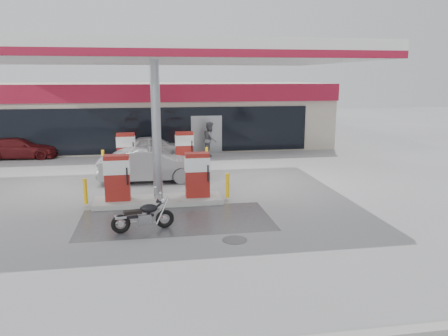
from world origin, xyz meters
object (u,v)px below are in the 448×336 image
Objects in this scene: pump_island_near at (158,184)px; attendant at (210,139)px; parked_car_left at (20,148)px; hatchback_silver at (150,165)px; pump_island_far at (156,154)px; parked_motorcycle at (144,217)px; sedan_white at (155,146)px.

attendant is at bearing 70.74° from pump_island_near.
hatchback_silver is at bearing -131.88° from parked_car_left.
parked_car_left is at bearing 96.02° from attendant.
pump_island_far is 2.69m from hatchback_silver.
pump_island_far is at bearing 144.84° from attendant.
sedan_white is (0.46, 11.99, 0.18)m from parked_motorcycle.
sedan_white is (-0.01, 9.20, -0.10)m from pump_island_near.
pump_island_near is at bearing -90.00° from pump_island_far.
parked_motorcycle is (-0.47, -8.79, -0.29)m from pump_island_far.
parked_motorcycle is 0.46× the size of parked_car_left.
sedan_white is 5.88m from hatchback_silver.
attendant is 0.45× the size of hatchback_silver.
sedan_white is 0.89× the size of parked_car_left.
pump_island_far is at bearing -117.13° from parked_car_left.
pump_island_far is 1.44× the size of sedan_white.
pump_island_near and pump_island_far have the same top height.
hatchback_silver is (0.21, 6.12, 0.30)m from parked_motorcycle.
hatchback_silver is (-0.26, -2.67, 0.01)m from pump_island_far.
hatchback_silver reaches higher than sedan_white.
pump_island_near is 1.17× the size of hatchback_silver.
sedan_white is at bearing -94.71° from parked_car_left.
pump_island_far is 8.34m from parked_car_left.
pump_island_near reaches higher than sedan_white.
parked_motorcycle is at bearing -93.06° from pump_island_far.
pump_island_far reaches higher than sedan_white.
pump_island_far is 1.29× the size of parked_car_left.
parked_motorcycle is 12.00m from sedan_white.
attendant is 6.35m from hatchback_silver.
parked_car_left reaches higher than parked_motorcycle.
pump_island_near is at bearing 68.90° from parked_motorcycle.
pump_island_far is at bearing 75.40° from parked_motorcycle.
hatchback_silver is 1.10× the size of parked_car_left.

